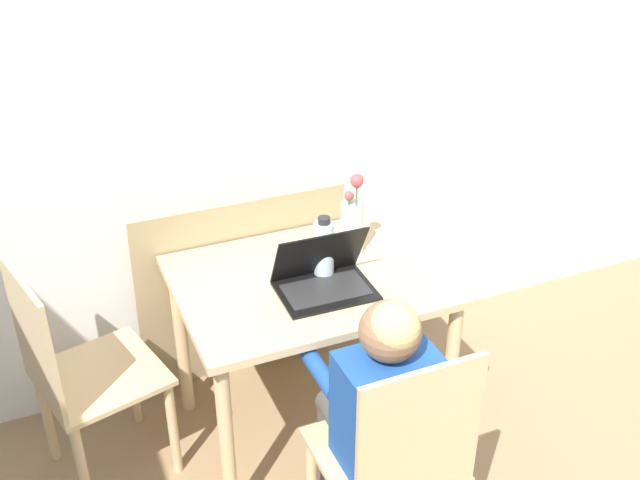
{
  "coord_description": "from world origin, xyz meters",
  "views": [
    {
      "loc": [
        -1.05,
        -0.39,
        2.13
      ],
      "look_at": [
        -0.19,
        1.63,
        0.89
      ],
      "focal_mm": 42.0,
      "sensor_mm": 36.0,
      "label": 1
    }
  ],
  "objects_px": {
    "person_seated": "(378,394)",
    "laptop": "(323,276)",
    "flower_vase": "(352,222)",
    "chair_occupied": "(395,462)",
    "water_bottle": "(324,248)",
    "chair_spare": "(80,376)"
  },
  "relations": [
    {
      "from": "person_seated",
      "to": "laptop",
      "type": "distance_m",
      "value": 0.5
    },
    {
      "from": "person_seated",
      "to": "flower_vase",
      "type": "bearing_deg",
      "value": -108.95
    },
    {
      "from": "chair_occupied",
      "to": "water_bottle",
      "type": "xyz_separation_m",
      "value": [
        0.06,
        0.68,
        0.36
      ]
    },
    {
      "from": "person_seated",
      "to": "chair_spare",
      "type": "bearing_deg",
      "value": -39.1
    },
    {
      "from": "laptop",
      "to": "water_bottle",
      "type": "relative_size",
      "value": 1.43
    },
    {
      "from": "person_seated",
      "to": "water_bottle",
      "type": "relative_size",
      "value": 4.29
    },
    {
      "from": "flower_vase",
      "to": "person_seated",
      "type": "bearing_deg",
      "value": -108.68
    },
    {
      "from": "person_seated",
      "to": "laptop",
      "type": "bearing_deg",
      "value": -93.4
    },
    {
      "from": "chair_occupied",
      "to": "chair_spare",
      "type": "xyz_separation_m",
      "value": [
        -0.81,
        0.78,
        0.0
      ]
    },
    {
      "from": "laptop",
      "to": "flower_vase",
      "type": "bearing_deg",
      "value": 45.16
    },
    {
      "from": "chair_occupied",
      "to": "water_bottle",
      "type": "bearing_deg",
      "value": -95.56
    },
    {
      "from": "laptop",
      "to": "flower_vase",
      "type": "distance_m",
      "value": 0.29
    },
    {
      "from": "chair_occupied",
      "to": "laptop",
      "type": "relative_size",
      "value": 2.73
    },
    {
      "from": "chair_occupied",
      "to": "laptop",
      "type": "xyz_separation_m",
      "value": [
        0.03,
        0.6,
        0.3
      ]
    },
    {
      "from": "person_seated",
      "to": "flower_vase",
      "type": "xyz_separation_m",
      "value": [
        0.23,
        0.67,
        0.21
      ]
    },
    {
      "from": "water_bottle",
      "to": "flower_vase",
      "type": "bearing_deg",
      "value": 34.48
    },
    {
      "from": "chair_spare",
      "to": "laptop",
      "type": "relative_size",
      "value": 2.73
    },
    {
      "from": "chair_occupied",
      "to": "flower_vase",
      "type": "relative_size",
      "value": 2.78
    },
    {
      "from": "flower_vase",
      "to": "water_bottle",
      "type": "distance_m",
      "value": 0.2
    },
    {
      "from": "chair_occupied",
      "to": "flower_vase",
      "type": "bearing_deg",
      "value": -106.12
    },
    {
      "from": "chair_spare",
      "to": "chair_occupied",
      "type": "bearing_deg",
      "value": -148.29
    },
    {
      "from": "chair_spare",
      "to": "laptop",
      "type": "height_order",
      "value": "laptop"
    }
  ]
}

